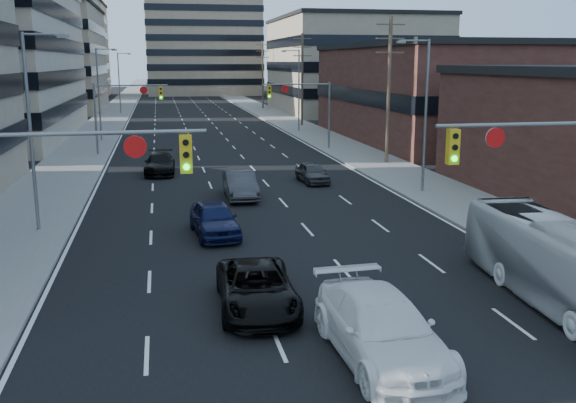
# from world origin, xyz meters

# --- Properties ---
(road_surface) EXTENTS (18.00, 300.00, 0.02)m
(road_surface) POSITION_xyz_m (0.00, 130.00, 0.01)
(road_surface) COLOR black
(road_surface) RESTS_ON ground
(sidewalk_left) EXTENTS (5.00, 300.00, 0.15)m
(sidewalk_left) POSITION_xyz_m (-11.50, 130.00, 0.07)
(sidewalk_left) COLOR slate
(sidewalk_left) RESTS_ON ground
(sidewalk_right) EXTENTS (5.00, 300.00, 0.15)m
(sidewalk_right) POSITION_xyz_m (11.50, 130.00, 0.07)
(sidewalk_right) COLOR slate
(sidewalk_right) RESTS_ON ground
(office_left_far) EXTENTS (20.00, 30.00, 16.00)m
(office_left_far) POSITION_xyz_m (-24.00, 100.00, 8.00)
(office_left_far) COLOR gray
(office_left_far) RESTS_ON ground
(storefront_right_mid) EXTENTS (20.00, 30.00, 9.00)m
(storefront_right_mid) POSITION_xyz_m (24.00, 50.00, 4.50)
(storefront_right_mid) COLOR #472119
(storefront_right_mid) RESTS_ON ground
(office_right_far) EXTENTS (22.00, 28.00, 14.00)m
(office_right_far) POSITION_xyz_m (25.00, 88.00, 7.00)
(office_right_far) COLOR gray
(office_right_far) RESTS_ON ground
(bg_block_left) EXTENTS (24.00, 24.00, 20.00)m
(bg_block_left) POSITION_xyz_m (-28.00, 140.00, 10.00)
(bg_block_left) COLOR #ADA089
(bg_block_left) RESTS_ON ground
(bg_block_right) EXTENTS (22.00, 22.00, 12.00)m
(bg_block_right) POSITION_xyz_m (32.00, 130.00, 6.00)
(bg_block_right) COLOR gray
(bg_block_right) RESTS_ON ground
(signal_near_left) EXTENTS (6.59, 0.33, 6.00)m
(signal_near_left) POSITION_xyz_m (-7.45, 8.00, 4.33)
(signal_near_left) COLOR slate
(signal_near_left) RESTS_ON ground
(signal_near_right) EXTENTS (6.59, 0.33, 6.00)m
(signal_near_right) POSITION_xyz_m (7.45, 8.00, 4.33)
(signal_near_right) COLOR slate
(signal_near_right) RESTS_ON ground
(signal_far_left) EXTENTS (6.09, 0.33, 6.00)m
(signal_far_left) POSITION_xyz_m (-7.68, 45.00, 4.30)
(signal_far_left) COLOR slate
(signal_far_left) RESTS_ON ground
(signal_far_right) EXTENTS (6.09, 0.33, 6.00)m
(signal_far_right) POSITION_xyz_m (7.68, 45.00, 4.30)
(signal_far_right) COLOR slate
(signal_far_right) RESTS_ON ground
(utility_pole_block) EXTENTS (2.20, 0.28, 11.00)m
(utility_pole_block) POSITION_xyz_m (12.20, 36.00, 5.78)
(utility_pole_block) COLOR #4C3D2D
(utility_pole_block) RESTS_ON ground
(utility_pole_midblock) EXTENTS (2.20, 0.28, 11.00)m
(utility_pole_midblock) POSITION_xyz_m (12.20, 66.00, 5.78)
(utility_pole_midblock) COLOR #4C3D2D
(utility_pole_midblock) RESTS_ON ground
(utility_pole_distant) EXTENTS (2.20, 0.28, 11.00)m
(utility_pole_distant) POSITION_xyz_m (12.20, 96.00, 5.78)
(utility_pole_distant) COLOR #4C3D2D
(utility_pole_distant) RESTS_ON ground
(streetlight_left_near) EXTENTS (2.03, 0.22, 9.00)m
(streetlight_left_near) POSITION_xyz_m (-10.34, 20.00, 5.05)
(streetlight_left_near) COLOR slate
(streetlight_left_near) RESTS_ON ground
(streetlight_left_mid) EXTENTS (2.03, 0.22, 9.00)m
(streetlight_left_mid) POSITION_xyz_m (-10.34, 55.00, 5.05)
(streetlight_left_mid) COLOR slate
(streetlight_left_mid) RESTS_ON ground
(streetlight_left_far) EXTENTS (2.03, 0.22, 9.00)m
(streetlight_left_far) POSITION_xyz_m (-10.34, 90.00, 5.05)
(streetlight_left_far) COLOR slate
(streetlight_left_far) RESTS_ON ground
(streetlight_right_near) EXTENTS (2.03, 0.22, 9.00)m
(streetlight_right_near) POSITION_xyz_m (10.34, 25.00, 5.05)
(streetlight_right_near) COLOR slate
(streetlight_right_near) RESTS_ON ground
(streetlight_right_far) EXTENTS (2.03, 0.22, 9.00)m
(streetlight_right_far) POSITION_xyz_m (10.34, 60.00, 5.05)
(streetlight_right_far) COLOR slate
(streetlight_right_far) RESTS_ON ground
(black_pickup) EXTENTS (2.57, 5.23, 1.43)m
(black_pickup) POSITION_xyz_m (-2.00, 8.66, 0.71)
(black_pickup) COLOR black
(black_pickup) RESTS_ON ground
(white_van) EXTENTS (2.68, 6.08, 1.74)m
(white_van) POSITION_xyz_m (0.70, 4.57, 0.87)
(white_van) COLOR white
(white_van) RESTS_ON ground
(transit_bus) EXTENTS (2.96, 10.03, 2.76)m
(transit_bus) POSITION_xyz_m (7.67, 7.19, 1.38)
(transit_bus) COLOR silver
(transit_bus) RESTS_ON ground
(sedan_blue) EXTENTS (2.25, 4.74, 1.57)m
(sedan_blue) POSITION_xyz_m (-2.56, 17.80, 0.78)
(sedan_blue) COLOR #0E143A
(sedan_blue) RESTS_ON ground
(sedan_grey_center) EXTENTS (1.71, 4.79, 1.58)m
(sedan_grey_center) POSITION_xyz_m (-0.39, 25.73, 0.79)
(sedan_grey_center) COLOR #363639
(sedan_grey_center) RESTS_ON ground
(sedan_black_far) EXTENTS (2.24, 5.12, 1.47)m
(sedan_black_far) POSITION_xyz_m (-4.91, 34.96, 0.73)
(sedan_black_far) COLOR black
(sedan_black_far) RESTS_ON ground
(sedan_grey_right) EXTENTS (1.80, 3.95, 1.31)m
(sedan_grey_right) POSITION_xyz_m (4.82, 29.66, 0.66)
(sedan_grey_right) COLOR #38373A
(sedan_grey_right) RESTS_ON ground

